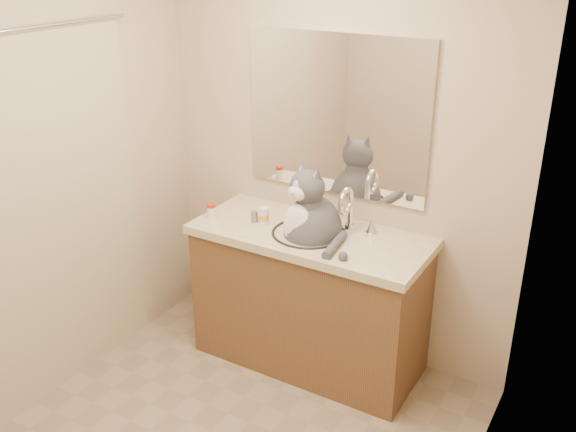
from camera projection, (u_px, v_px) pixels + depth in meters
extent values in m
cube|color=#C1AD8E|center=(336.00, 158.00, 3.66)|extent=(2.20, 0.01, 2.40)
cube|color=#C1AD8E|center=(23.00, 191.00, 3.18)|extent=(0.01, 2.50, 2.40)
cube|color=#C1AD8E|center=(463.00, 312.00, 2.15)|extent=(0.01, 2.50, 2.40)
cube|color=brown|center=(310.00, 302.00, 3.75)|extent=(1.30, 0.55, 0.80)
cube|color=beige|center=(311.00, 236.00, 3.58)|extent=(1.34, 0.59, 0.05)
torus|color=black|center=(309.00, 233.00, 3.55)|extent=(0.42, 0.42, 0.02)
ellipsoid|color=white|center=(309.00, 245.00, 3.58)|extent=(0.40, 0.40, 0.15)
cylinder|color=silver|center=(351.00, 212.00, 3.57)|extent=(0.03, 0.03, 0.18)
torus|color=silver|center=(346.00, 201.00, 3.48)|extent=(0.03, 0.16, 0.16)
cone|color=silver|center=(372.00, 225.00, 3.53)|extent=(0.06, 0.06, 0.08)
cube|color=white|center=(336.00, 116.00, 3.54)|extent=(1.10, 0.02, 0.90)
cube|color=#BDB58E|center=(53.00, 223.00, 3.31)|extent=(0.01, 1.20, 1.90)
cylinder|color=silver|center=(22.00, 29.00, 2.92)|extent=(0.02, 1.30, 0.02)
ellipsoid|color=#4A4B50|center=(313.00, 233.00, 3.55)|extent=(0.41, 0.43, 0.43)
ellipsoid|color=white|center=(298.00, 228.00, 3.45)|extent=(0.19, 0.14, 0.27)
ellipsoid|color=#4A4B50|center=(307.00, 187.00, 3.40)|extent=(0.24, 0.22, 0.19)
ellipsoid|color=white|center=(297.00, 193.00, 3.36)|extent=(0.11, 0.08, 0.08)
sphere|color=#D88C8C|center=(293.00, 193.00, 3.34)|extent=(0.02, 0.02, 0.02)
cone|color=#4A4B50|center=(302.00, 168.00, 3.41)|extent=(0.10, 0.09, 0.09)
cone|color=#4A4B50|center=(317.00, 173.00, 3.34)|extent=(0.10, 0.09, 0.09)
cylinder|color=#4A4B50|center=(335.00, 245.00, 3.37)|extent=(0.09, 0.29, 0.05)
cylinder|color=white|center=(212.00, 212.00, 3.73)|extent=(0.06, 0.06, 0.07)
cylinder|color=#AA2812|center=(211.00, 205.00, 3.71)|extent=(0.06, 0.06, 0.02)
cylinder|color=white|center=(264.00, 217.00, 3.65)|extent=(0.07, 0.07, 0.08)
cylinder|color=gold|center=(264.00, 217.00, 3.65)|extent=(0.08, 0.08, 0.03)
cylinder|color=white|center=(264.00, 209.00, 3.63)|extent=(0.08, 0.08, 0.02)
cylinder|color=slate|center=(254.00, 217.00, 3.68)|extent=(0.05, 0.05, 0.07)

